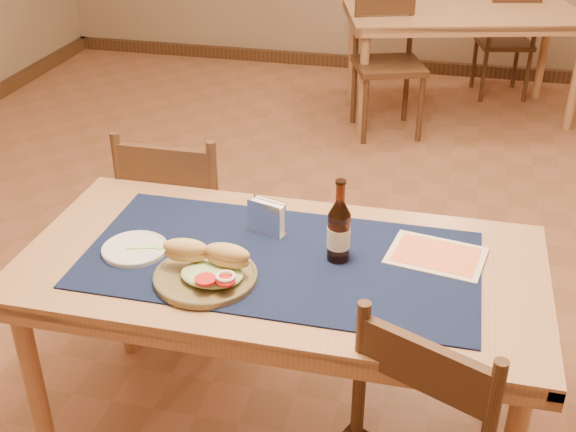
% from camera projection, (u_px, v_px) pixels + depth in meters
% --- Properties ---
extents(main_table, '(1.60, 0.80, 0.75)m').
position_uv_depth(main_table, '(281.00, 282.00, 2.25)').
color(main_table, '#A36F4C').
rests_on(main_table, ground).
extents(placemat, '(1.20, 0.60, 0.01)m').
position_uv_depth(placemat, '(280.00, 259.00, 2.21)').
color(placemat, '#101A3D').
rests_on(placemat, main_table).
extents(baseboard, '(6.00, 7.00, 0.10)m').
position_uv_depth(baseboard, '(324.00, 297.00, 3.23)').
color(baseboard, '#432B18').
rests_on(baseboard, ground).
extents(back_table, '(1.76, 1.20, 0.75)m').
position_uv_depth(back_table, '(464.00, 23.00, 5.00)').
color(back_table, '#A36F4C').
rests_on(back_table, ground).
extents(chair_main_far, '(0.43, 0.43, 0.93)m').
position_uv_depth(chair_main_far, '(185.00, 224.00, 2.93)').
color(chair_main_far, '#432B18').
rests_on(chair_main_far, ground).
extents(chair_back_near, '(0.56, 0.56, 0.95)m').
position_uv_depth(chair_back_near, '(387.00, 60.00, 4.83)').
color(chair_back_near, '#432B18').
rests_on(chair_back_near, ground).
extents(chair_back_far, '(0.46, 0.46, 0.83)m').
position_uv_depth(chair_back_far, '(506.00, 41.00, 5.45)').
color(chair_back_far, '#432B18').
rests_on(chair_back_far, ground).
extents(sandwich_plate, '(0.31, 0.31, 0.12)m').
position_uv_depth(sandwich_plate, '(207.00, 271.00, 2.09)').
color(sandwich_plate, brown).
rests_on(sandwich_plate, placemat).
extents(side_plate, '(0.20, 0.20, 0.02)m').
position_uv_depth(side_plate, '(135.00, 248.00, 2.24)').
color(side_plate, silver).
rests_on(side_plate, placemat).
extents(fork, '(0.12, 0.05, 0.00)m').
position_uv_depth(fork, '(149.00, 248.00, 2.23)').
color(fork, '#8FE07B').
rests_on(fork, side_plate).
extents(beer_bottle, '(0.07, 0.07, 0.27)m').
position_uv_depth(beer_bottle, '(339.00, 231.00, 2.16)').
color(beer_bottle, '#4A1F0D').
rests_on(beer_bottle, placemat).
extents(napkin_holder, '(0.14, 0.08, 0.11)m').
position_uv_depth(napkin_holder, '(267.00, 218.00, 2.32)').
color(napkin_holder, silver).
rests_on(napkin_holder, placemat).
extents(menu_card, '(0.32, 0.26, 0.01)m').
position_uv_depth(menu_card, '(436.00, 255.00, 2.22)').
color(menu_card, beige).
rests_on(menu_card, placemat).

